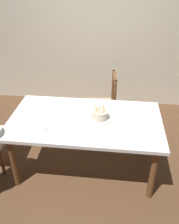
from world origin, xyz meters
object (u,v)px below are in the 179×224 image
Objects in this scene: dining_table at (85,125)px; plate_near_guest at (132,133)px; chair_spindle_back at (102,106)px; birthday_cake at (100,115)px; plate_near_celebrant at (39,127)px; plate_far_side at (81,108)px.

dining_table is 0.58m from plate_near_guest.
chair_spindle_back is (0.14, 0.82, -0.20)m from dining_table.
dining_table is at bearing 157.27° from plate_near_guest.
chair_spindle_back is (-0.39, 1.04, -0.29)m from plate_near_guest.
birthday_cake is 1.27× the size of plate_near_celebrant.
dining_table is 0.54m from plate_near_celebrant.
dining_table is 6.33× the size of birthday_cake.
dining_table is 0.25m from plate_far_side.
plate_near_celebrant is (-0.49, -0.22, 0.09)m from dining_table.
birthday_cake is at bearing -87.95° from chair_spindle_back.
chair_spindle_back is at bearing 69.04° from plate_far_side.
plate_near_guest is at bearing 0.00° from plate_near_celebrant.
plate_near_celebrant is (-0.66, -0.25, -0.04)m from birthday_cake.
chair_spindle_back reaches higher than birthday_cake.
plate_far_side reaches higher than dining_table.
plate_far_side and plate_near_guest have the same top height.
plate_far_side is (-0.26, 0.20, -0.04)m from birthday_cake.
plate_far_side is at bearing -110.96° from chair_spindle_back.
plate_far_side is (-0.09, 0.22, 0.09)m from dining_table.
plate_near_celebrant is 1.00× the size of plate_near_guest.
chair_spindle_back is at bearing 58.95° from plate_near_celebrant.
plate_near_guest is (1.02, 0.00, 0.00)m from plate_near_celebrant.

